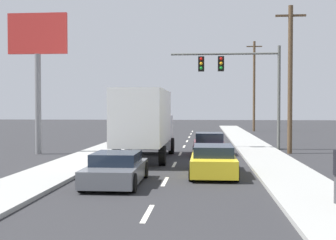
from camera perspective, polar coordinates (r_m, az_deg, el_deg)
name	(u,v)px	position (r m, az deg, el deg)	size (l,w,h in m)	color
ground_plane	(183,149)	(29.76, 1.93, -3.73)	(140.00, 140.00, 0.00)	#2B2B2D
sidewalk_right	(266,157)	(24.96, 12.46, -4.64)	(2.51, 80.00, 0.14)	#9E9E99
sidewalk_left	(94,155)	(25.53, -9.52, -4.48)	(2.51, 80.00, 0.14)	#9E9E99
lane_markings	(180,154)	(26.59, 1.58, -4.36)	(0.14, 52.00, 0.01)	silver
box_truck	(145,121)	(23.20, -2.95, -0.09)	(2.54, 8.25, 3.66)	white
car_gray	(116,169)	(16.16, -6.70, -6.34)	(1.93, 4.11, 1.15)	slate
car_maroon	(209,145)	(26.26, 5.32, -3.18)	(1.93, 4.16, 1.30)	maroon
car_yellow	(213,161)	(18.41, 5.83, -5.23)	(1.88, 4.67, 1.24)	yellow
traffic_signal_mast	(234,73)	(29.55, 8.48, 6.04)	(7.17, 0.69, 6.81)	#595B56
utility_pole_mid	(290,78)	(27.63, 15.45, 5.29)	(1.80, 0.28, 8.86)	brown
utility_pole_far	(254,85)	(52.73, 11.02, 4.42)	(1.80, 0.28, 10.48)	brown
roadside_billboard	(38,55)	(27.56, -16.42, 7.97)	(3.57, 0.36, 8.35)	slate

